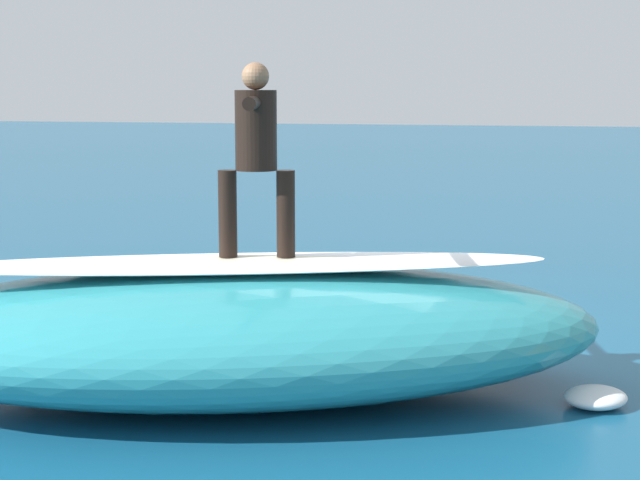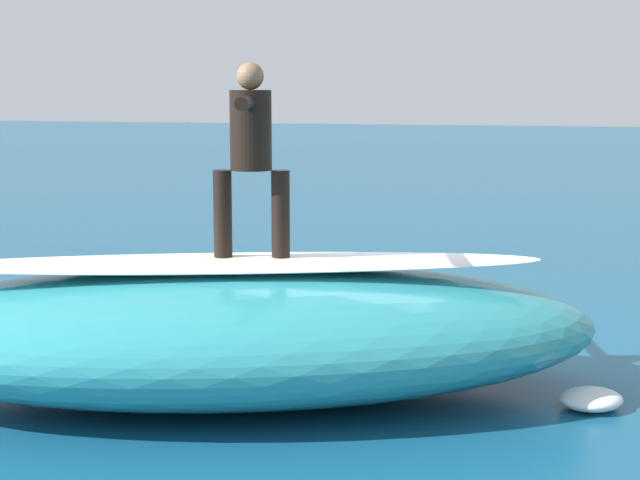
{
  "view_description": "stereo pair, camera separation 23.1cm",
  "coord_description": "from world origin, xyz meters",
  "px_view_note": "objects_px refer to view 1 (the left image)",
  "views": [
    {
      "loc": [
        -1.95,
        10.78,
        2.79
      ],
      "look_at": [
        0.58,
        -0.01,
        1.08
      ],
      "focal_mm": 56.58,
      "sensor_mm": 36.0,
      "label": 1
    },
    {
      "loc": [
        -2.18,
        10.73,
        2.79
      ],
      "look_at": [
        0.58,
        -0.01,
        1.08
      ],
      "focal_mm": 56.58,
      "sensor_mm": 36.0,
      "label": 2
    }
  ],
  "objects_px": {
    "surfer_riding": "(256,145)",
    "surfer_paddling": "(370,280)",
    "surfboard_riding": "(257,262)",
    "surfboard_paddling": "(362,292)"
  },
  "relations": [
    {
      "from": "surfer_riding",
      "to": "surfboard_paddling",
      "type": "bearing_deg",
      "value": -103.96
    },
    {
      "from": "surfboard_riding",
      "to": "surfboard_paddling",
      "type": "height_order",
      "value": "surfboard_riding"
    },
    {
      "from": "surfboard_riding",
      "to": "surfboard_paddling",
      "type": "relative_size",
      "value": 0.87
    },
    {
      "from": "surfer_riding",
      "to": "surfboard_paddling",
      "type": "height_order",
      "value": "surfer_riding"
    },
    {
      "from": "surfer_riding",
      "to": "surfboard_paddling",
      "type": "distance_m",
      "value": 5.12
    },
    {
      "from": "surfer_paddling",
      "to": "surfboard_paddling",
      "type": "bearing_deg",
      "value": -0.0
    },
    {
      "from": "surfboard_riding",
      "to": "surfboard_paddling",
      "type": "distance_m",
      "value": 4.75
    },
    {
      "from": "surfer_riding",
      "to": "surfer_paddling",
      "type": "distance_m",
      "value": 5.06
    },
    {
      "from": "surfboard_riding",
      "to": "surfer_riding",
      "type": "height_order",
      "value": "surfer_riding"
    },
    {
      "from": "surfer_riding",
      "to": "surfer_paddling",
      "type": "bearing_deg",
      "value": -105.44
    }
  ]
}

